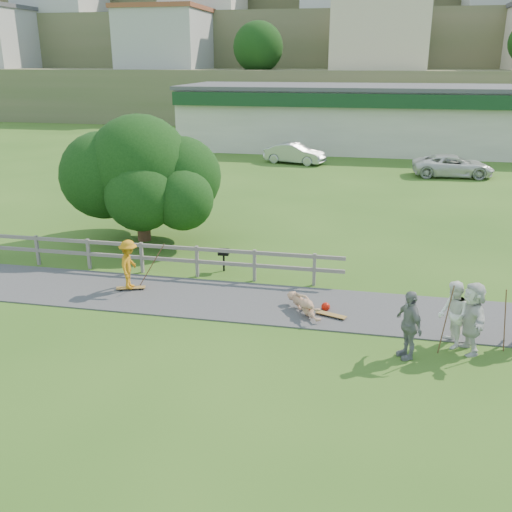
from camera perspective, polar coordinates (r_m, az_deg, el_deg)
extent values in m
plane|color=#2E5719|center=(16.26, -2.53, -6.68)|extent=(260.00, 260.00, 0.00)
cube|color=#3C3C3E|center=(17.58, -1.35, -4.55)|extent=(34.00, 3.00, 0.04)
cube|color=slate|center=(22.00, -21.01, 0.54)|extent=(0.10, 0.10, 1.10)
cube|color=slate|center=(21.01, -16.39, 0.21)|extent=(0.10, 0.10, 1.10)
cube|color=slate|center=(20.17, -11.35, -0.16)|extent=(0.10, 0.10, 1.10)
cube|color=slate|center=(19.50, -5.92, -0.55)|extent=(0.10, 0.10, 1.10)
cube|color=slate|center=(19.01, -0.15, -0.96)|extent=(0.10, 0.10, 1.10)
cube|color=slate|center=(18.73, 5.85, -1.37)|extent=(0.10, 0.10, 1.10)
cube|color=slate|center=(20.22, -12.74, 1.14)|extent=(15.00, 0.08, 0.12)
cube|color=slate|center=(20.36, -12.65, -0.06)|extent=(15.00, 0.08, 0.12)
cube|color=#BAB4A3|center=(49.41, 12.29, 13.21)|extent=(32.00, 10.00, 4.80)
cube|color=#14381C|center=(44.09, 12.46, 14.89)|extent=(32.00, 0.60, 1.00)
cube|color=#4B4A4F|center=(49.24, 12.50, 16.16)|extent=(32.50, 10.50, 0.30)
cube|color=#4F5C36|center=(69.41, 8.89, 15.46)|extent=(220.00, 14.00, 6.00)
cube|color=beige|center=(69.33, 9.18, 20.83)|extent=(10.00, 9.00, 7.00)
cube|color=#4B4A4F|center=(69.57, 9.36, 23.91)|extent=(10.40, 9.40, 0.50)
cube|color=#4F5C36|center=(82.28, 9.55, 18.39)|extent=(220.00, 14.00, 13.00)
cube|color=#4F5C36|center=(95.33, 10.06, 20.83)|extent=(220.00, 14.00, 21.00)
cube|color=#4F5C36|center=(108.55, 10.48, 22.94)|extent=(220.00, 14.00, 30.00)
imported|color=#BE7911|center=(18.57, -12.56, -1.11)|extent=(0.74, 1.11, 1.60)
imported|color=tan|center=(16.71, 4.84, -4.86)|extent=(1.58, 1.26, 0.60)
imported|color=white|center=(15.48, 19.09, -5.56)|extent=(0.82, 0.97, 1.77)
imported|color=gray|center=(14.59, 15.03, -6.64)|extent=(0.87, 1.12, 1.78)
imported|color=silver|center=(15.33, 20.76, -5.78)|extent=(0.97, 1.83, 1.88)
imported|color=#A2A5A9|center=(41.46, 3.88, 10.19)|extent=(4.57, 2.52, 1.43)
imported|color=silver|center=(38.62, 19.10, 8.52)|extent=(5.09, 2.57, 1.38)
sphere|color=#B71406|center=(17.05, 6.98, -5.06)|extent=(0.26, 0.26, 0.26)
cylinder|color=brown|center=(18.66, -10.41, -0.54)|extent=(0.03, 0.03, 1.80)
cylinder|color=brown|center=(14.99, 18.45, -6.08)|extent=(0.03, 0.03, 1.87)
cylinder|color=brown|center=(15.69, 23.63, -5.95)|extent=(0.03, 0.03, 1.70)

